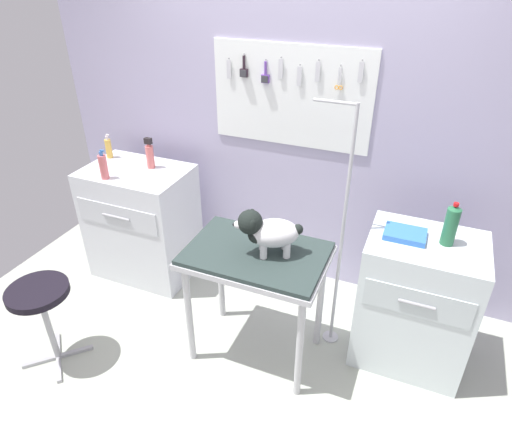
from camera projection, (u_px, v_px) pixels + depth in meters
ground at (226, 378)px, 2.90m from camera, size 4.40×4.00×0.04m
rear_wall_panel at (295, 141)px, 3.32m from camera, size 4.00×0.11×2.30m
grooming_table at (256, 265)px, 2.71m from camera, size 0.86×0.57×0.83m
grooming_arm at (340, 246)px, 2.78m from camera, size 0.30×0.11×1.70m
dog at (267, 231)px, 2.57m from camera, size 0.39×0.29×0.29m
counter_left at (142, 222)px, 3.65m from camera, size 0.80×0.58×0.94m
cabinet_right at (415, 302)px, 2.83m from camera, size 0.68×0.54×0.92m
stool at (41, 301)px, 2.77m from camera, size 0.38×0.38×0.60m
conditioner_bottle at (109, 148)px, 3.57m from camera, size 0.05×0.05×0.20m
pump_bottle_white at (150, 155)px, 3.39m from camera, size 0.06×0.06×0.24m
spray_bottle_short at (103, 167)px, 3.23m from camera, size 0.06×0.06×0.23m
soda_bottle at (451, 225)px, 2.52m from camera, size 0.08×0.08×0.27m
supply_tray at (405, 234)px, 2.63m from camera, size 0.24×0.18×0.04m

